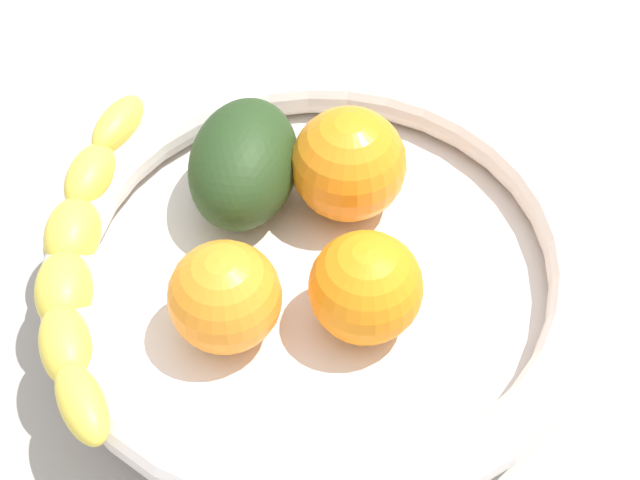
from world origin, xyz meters
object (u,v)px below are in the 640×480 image
(fruit_bowl, at_px, (320,271))
(avocado_dark, at_px, (240,165))
(orange_mid_left, at_px, (349,164))
(orange_front, at_px, (371,284))
(banana_draped_left, at_px, (79,256))
(orange_mid_right, at_px, (220,291))

(fruit_bowl, bearing_deg, avocado_dark, 92.30)
(orange_mid_left, bearing_deg, fruit_bowl, -144.04)
(orange_front, distance_m, avocado_dark, 0.11)
(banana_draped_left, bearing_deg, orange_front, -45.75)
(orange_front, relative_size, avocado_dark, 0.66)
(orange_front, distance_m, orange_mid_right, 0.08)
(orange_mid_right, bearing_deg, fruit_bowl, -4.16)
(orange_mid_left, distance_m, orange_mid_right, 0.11)
(avocado_dark, bearing_deg, banana_draped_left, 179.41)
(banana_draped_left, xyz_separation_m, avocado_dark, (0.10, -0.00, 0.01))
(orange_front, relative_size, orange_mid_left, 0.90)
(fruit_bowl, xyz_separation_m, orange_front, (0.00, -0.04, 0.03))
(banana_draped_left, relative_size, orange_front, 3.39)
(orange_mid_left, distance_m, avocado_dark, 0.06)
(orange_mid_right, bearing_deg, avocado_dark, 49.58)
(fruit_bowl, bearing_deg, orange_mid_right, 175.84)
(banana_draped_left, distance_m, orange_mid_left, 0.15)
(fruit_bowl, bearing_deg, banana_draped_left, 145.31)
(fruit_bowl, xyz_separation_m, orange_mid_left, (0.04, 0.03, 0.03))
(orange_front, height_order, orange_mid_right, same)
(orange_mid_left, bearing_deg, banana_draped_left, 165.01)
(orange_front, xyz_separation_m, orange_mid_right, (-0.06, 0.04, -0.00))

